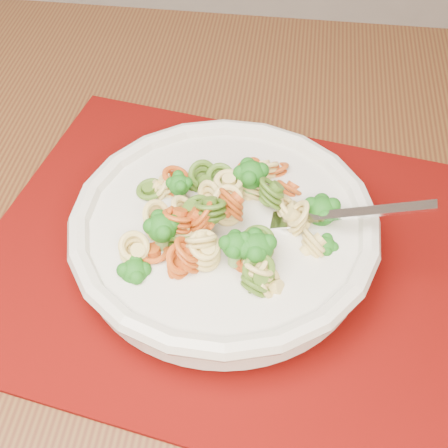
{
  "coord_description": "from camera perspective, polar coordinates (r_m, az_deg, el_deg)",
  "views": [
    {
      "loc": [
        0.0,
        0.27,
        1.24
      ],
      "look_at": [
        0.0,
        0.66,
        0.82
      ],
      "focal_mm": 50.0,
      "sensor_mm": 36.0,
      "label": 1
    }
  ],
  "objects": [
    {
      "name": "dining_table",
      "position": [
        0.73,
        7.02,
        -6.73
      ],
      "size": [
        1.35,
        0.97,
        0.77
      ],
      "rotation": [
        0.0,
        0.0,
        -0.13
      ],
      "color": "#533417",
      "rests_on": "ground"
    },
    {
      "name": "placemat",
      "position": [
        0.6,
        1.6,
        -3.07
      ],
      "size": [
        0.58,
        0.51,
        0.0
      ],
      "primitive_type": "cube",
      "rotation": [
        0.0,
        0.0,
        -0.3
      ],
      "color": "#4F0403",
      "rests_on": "dining_table"
    },
    {
      "name": "pasta_broccoli_heap",
      "position": [
        0.57,
        0.0,
        0.4
      ],
      "size": [
        0.24,
        0.24,
        0.06
      ],
      "primitive_type": null,
      "color": "#D4BD69",
      "rests_on": "pasta_bowl"
    },
    {
      "name": "pasta_bowl",
      "position": [
        0.58,
        0.0,
        -0.54
      ],
      "size": [
        0.29,
        0.29,
        0.05
      ],
      "color": "beige",
      "rests_on": "placemat"
    },
    {
      "name": "fork",
      "position": [
        0.57,
        5.41,
        0.38
      ],
      "size": [
        0.18,
        0.06,
        0.08
      ],
      "primitive_type": null,
      "rotation": [
        0.0,
        -0.35,
        -0.2
      ],
      "color": "silver",
      "rests_on": "pasta_bowl"
    }
  ]
}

